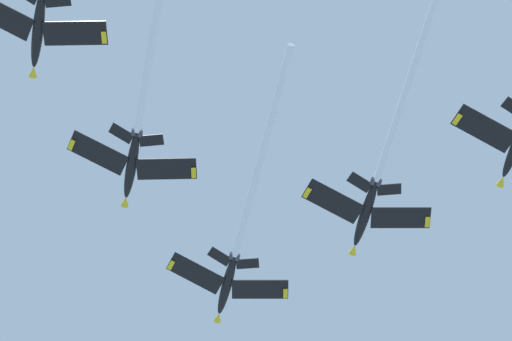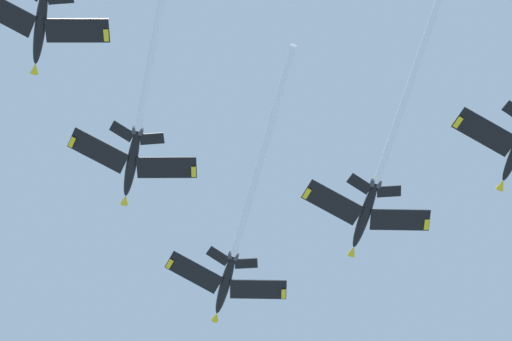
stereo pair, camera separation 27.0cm
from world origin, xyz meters
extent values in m
ellipsoid|color=black|center=(6.41, 20.30, 161.73)|extent=(4.37, 11.59, 6.03)
cone|color=yellow|center=(4.91, 26.26, 164.40)|extent=(1.64, 2.18, 1.74)
ellipsoid|color=black|center=(6.00, 21.93, 163.12)|extent=(1.69, 3.08, 1.94)
cube|color=black|center=(1.44, 18.33, 161.32)|extent=(9.53, 7.23, 1.62)
cube|color=yellow|center=(-2.46, 17.01, 161.31)|extent=(1.42, 1.83, 0.83)
cube|color=black|center=(11.72, 20.92, 161.32)|extent=(9.01, 3.41, 1.62)
cube|color=yellow|center=(15.77, 21.61, 161.31)|extent=(0.70, 1.70, 0.83)
cube|color=black|center=(5.32, 15.29, 159.74)|extent=(3.96, 3.37, 0.86)
cube|color=black|center=(9.74, 16.41, 159.74)|extent=(3.71, 1.95, 0.86)
cube|color=yellow|center=(7.62, 15.49, 161.10)|extent=(0.99, 3.26, 3.52)
cylinder|color=#38383D|center=(7.26, 15.07, 159.33)|extent=(1.08, 1.39, 1.13)
cylinder|color=#38383D|center=(8.14, 15.29, 159.33)|extent=(1.08, 1.39, 1.13)
cylinder|color=white|center=(11.86, -1.34, 151.92)|extent=(9.35, 33.33, 15.60)
ellipsoid|color=black|center=(-7.69, 0.28, 154.78)|extent=(4.14, 11.56, 6.18)
cone|color=yellow|center=(-9.06, 6.23, 157.54)|extent=(1.61, 2.17, 1.75)
ellipsoid|color=black|center=(-8.07, 1.90, 156.19)|extent=(1.63, 3.07, 1.97)
cube|color=black|center=(-12.70, -1.58, 154.35)|extent=(9.55, 7.08, 1.67)
cube|color=yellow|center=(-16.63, -2.82, 154.34)|extent=(1.39, 1.82, 0.85)
cube|color=black|center=(-2.38, 0.80, 154.35)|extent=(9.06, 3.52, 1.67)
cube|color=yellow|center=(1.69, 1.40, 154.34)|extent=(0.73, 1.70, 0.85)
cube|color=black|center=(-8.89, -4.67, 152.71)|extent=(3.96, 3.32, 0.89)
cube|color=black|center=(-4.45, -3.65, 152.71)|extent=(3.74, 2.01, 0.89)
cube|color=yellow|center=(-6.58, -4.55, 154.07)|extent=(0.93, 3.30, 3.54)
cylinder|color=#38383D|center=(-6.96, -4.93, 152.29)|extent=(1.06, 1.39, 1.14)
cylinder|color=#38383D|center=(-6.08, -4.73, 152.29)|extent=(1.06, 1.39, 1.14)
cylinder|color=white|center=(-2.28, -23.25, 143.75)|extent=(9.52, 37.13, 17.89)
ellipsoid|color=black|center=(27.67, 7.70, 154.95)|extent=(4.31, 11.66, 5.85)
cone|color=yellow|center=(26.20, 13.72, 157.51)|extent=(1.63, 2.17, 1.72)
ellipsoid|color=black|center=(27.27, 9.36, 156.31)|extent=(1.67, 3.08, 1.90)
cube|color=black|center=(22.69, 5.76, 154.55)|extent=(9.55, 7.20, 1.56)
cube|color=yellow|center=(18.79, 4.48, 154.55)|extent=(1.41, 1.84, 0.80)
cube|color=black|center=(32.99, 8.28, 154.55)|extent=(9.02, 3.44, 1.56)
cube|color=yellow|center=(37.05, 8.94, 154.55)|extent=(0.71, 1.71, 0.80)
cube|color=black|center=(26.56, 2.67, 153.04)|extent=(3.97, 3.36, 0.84)
cube|color=black|center=(30.99, 3.76, 153.04)|extent=(3.72, 1.99, 0.84)
cube|color=yellow|center=(28.85, 2.87, 154.41)|extent=(0.96, 3.24, 3.51)
cylinder|color=#38383D|center=(28.50, 2.43, 152.64)|extent=(1.07, 1.38, 1.12)
cylinder|color=#38383D|center=(29.37, 2.64, 152.64)|extent=(1.07, 1.38, 1.12)
cylinder|color=white|center=(33.25, -15.13, 145.11)|extent=(9.57, 35.56, 15.79)
ellipsoid|color=black|center=(-19.76, -19.81, 147.49)|extent=(4.18, 11.59, 6.09)
cone|color=yellow|center=(-21.16, -13.84, 150.20)|extent=(1.61, 2.17, 1.74)
ellipsoid|color=black|center=(-20.14, -18.18, 148.89)|extent=(1.64, 3.08, 1.96)
cube|color=black|center=(-24.77, -21.69, 147.07)|extent=(9.55, 7.11, 1.64)
cube|color=black|center=(-14.44, -19.28, 147.07)|extent=(9.05, 3.51, 1.64)
cube|color=yellow|center=(-10.38, -18.66, 147.06)|extent=(0.73, 1.71, 0.84)
cone|color=yellow|center=(47.16, 2.17, 150.62)|extent=(1.64, 2.18, 1.74)
ellipsoid|color=black|center=(48.26, -2.15, 149.33)|extent=(1.69, 3.08, 1.94)
cube|color=black|center=(43.71, -5.76, 147.54)|extent=(9.53, 7.24, 1.62)
cube|color=yellow|center=(39.82, -7.09, 147.53)|extent=(1.42, 1.83, 0.83)
camera|label=1|loc=(11.07, -16.45, 1.78)|focal=71.78mm
camera|label=2|loc=(10.80, -16.45, 1.78)|focal=71.78mm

